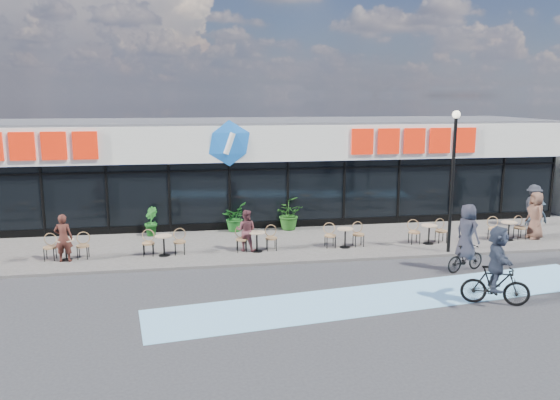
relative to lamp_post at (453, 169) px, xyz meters
name	(u,v)px	position (x,y,z in m)	size (l,w,h in m)	color
ground	(247,287)	(-7.64, -2.30, -3.14)	(120.00, 120.00, 0.00)	#28282B
sidewalk	(235,246)	(-7.64, 2.20, -3.09)	(44.00, 5.00, 0.10)	#615B56
bike_lane	(390,297)	(-3.64, -3.80, -3.13)	(14.00, 2.20, 0.01)	#70ACD4
building	(225,168)	(-7.64, 7.63, -0.80)	(30.60, 6.57, 4.75)	black
lamp_post	(453,169)	(0.00, 0.00, 0.00)	(0.28, 0.28, 5.11)	black
bistro_set_2	(66,247)	(-13.59, 1.24, -2.58)	(1.54, 0.62, 0.90)	tan
bistro_set_3	(164,243)	(-10.25, 1.24, -2.58)	(1.54, 0.62, 0.90)	tan
bistro_set_4	(257,239)	(-6.92, 1.24, -2.58)	(1.54, 0.62, 0.90)	tan
bistro_set_5	(344,235)	(-3.58, 1.24, -2.58)	(1.54, 0.62, 0.90)	tan
bistro_set_6	(428,232)	(-0.25, 1.24, -2.58)	(1.54, 0.62, 0.90)	tan
bistro_set_7	(507,228)	(3.09, 1.24, -2.58)	(1.54, 0.62, 0.90)	tan
potted_plant_left	(151,221)	(-10.92, 4.18, -2.46)	(0.64, 0.52, 1.16)	#175118
potted_plant_mid	(287,214)	(-5.24, 4.29, -2.37)	(1.21, 1.05, 1.35)	#1C4B15
potted_plant_right	(234,217)	(-7.49, 4.38, -2.45)	(1.06, 0.92, 1.18)	#164F17
patron_left	(63,238)	(-13.60, 0.98, -2.21)	(0.61, 0.40, 1.67)	#401D17
patron_right	(246,230)	(-7.30, 1.33, -2.27)	(0.75, 0.58, 1.54)	#532B2F
pedestrian_a	(535,215)	(4.25, 1.23, -2.09)	(0.92, 0.60, 1.89)	brown
pedestrian_b	(533,206)	(5.42, 3.12, -2.12)	(1.19, 0.68, 1.84)	black
pedestrian_c	(537,217)	(4.52, 1.53, -2.26)	(1.01, 0.58, 1.56)	#2B3944
cyclist_a	(497,269)	(-0.98, -4.80, -2.11)	(1.90, 1.75, 2.25)	black
cyclist_b	(467,242)	(-0.36, -1.95, -2.13)	(1.59, 1.03, 2.27)	black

